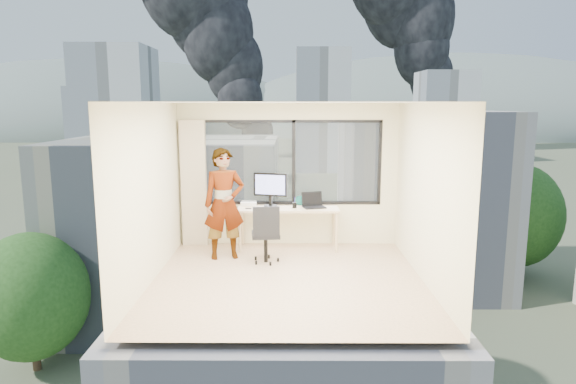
{
  "coord_description": "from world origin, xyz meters",
  "views": [
    {
      "loc": [
        0.04,
        -7.08,
        2.57
      ],
      "look_at": [
        0.0,
        1.0,
        1.15
      ],
      "focal_mm": 31.08,
      "sensor_mm": 36.0,
      "label": 1
    }
  ],
  "objects_px": {
    "laptop": "(314,201)",
    "handbag": "(301,200)",
    "chair": "(266,233)",
    "game_console": "(249,203)",
    "monitor": "(270,189)",
    "person": "(224,204)",
    "desk": "(288,228)"
  },
  "relations": [
    {
      "from": "game_console",
      "to": "laptop",
      "type": "height_order",
      "value": "laptop"
    },
    {
      "from": "desk",
      "to": "game_console",
      "type": "xyz_separation_m",
      "value": [
        -0.72,
        0.24,
        0.41
      ]
    },
    {
      "from": "chair",
      "to": "game_console",
      "type": "relative_size",
      "value": 3.55
    },
    {
      "from": "laptop",
      "to": "monitor",
      "type": "bearing_deg",
      "value": 154.75
    },
    {
      "from": "laptop",
      "to": "handbag",
      "type": "bearing_deg",
      "value": 120.55
    },
    {
      "from": "desk",
      "to": "laptop",
      "type": "xyz_separation_m",
      "value": [
        0.47,
        -0.0,
        0.5
      ]
    },
    {
      "from": "chair",
      "to": "person",
      "type": "height_order",
      "value": "person"
    },
    {
      "from": "laptop",
      "to": "person",
      "type": "bearing_deg",
      "value": -175.9
    },
    {
      "from": "laptop",
      "to": "handbag",
      "type": "xyz_separation_m",
      "value": [
        -0.24,
        0.22,
        -0.03
      ]
    },
    {
      "from": "desk",
      "to": "laptop",
      "type": "relative_size",
      "value": 4.47
    },
    {
      "from": "monitor",
      "to": "laptop",
      "type": "height_order",
      "value": "monitor"
    },
    {
      "from": "desk",
      "to": "handbag",
      "type": "relative_size",
      "value": 7.79
    },
    {
      "from": "game_console",
      "to": "laptop",
      "type": "bearing_deg",
      "value": -9.27
    },
    {
      "from": "desk",
      "to": "person",
      "type": "distance_m",
      "value": 1.33
    },
    {
      "from": "monitor",
      "to": "laptop",
      "type": "bearing_deg",
      "value": 4.52
    },
    {
      "from": "laptop",
      "to": "handbag",
      "type": "distance_m",
      "value": 0.33
    },
    {
      "from": "game_console",
      "to": "handbag",
      "type": "distance_m",
      "value": 0.95
    },
    {
      "from": "monitor",
      "to": "game_console",
      "type": "bearing_deg",
      "value": 177.61
    },
    {
      "from": "desk",
      "to": "person",
      "type": "relative_size",
      "value": 0.96
    },
    {
      "from": "game_console",
      "to": "handbag",
      "type": "bearing_deg",
      "value": 1.22
    },
    {
      "from": "person",
      "to": "monitor",
      "type": "relative_size",
      "value": 3.02
    },
    {
      "from": "monitor",
      "to": "person",
      "type": "bearing_deg",
      "value": -123.6
    },
    {
      "from": "desk",
      "to": "monitor",
      "type": "distance_m",
      "value": 0.77
    },
    {
      "from": "chair",
      "to": "desk",
      "type": "bearing_deg",
      "value": 59.83
    },
    {
      "from": "desk",
      "to": "game_console",
      "type": "bearing_deg",
      "value": 161.8
    },
    {
      "from": "game_console",
      "to": "handbag",
      "type": "height_order",
      "value": "handbag"
    },
    {
      "from": "desk",
      "to": "person",
      "type": "height_order",
      "value": "person"
    },
    {
      "from": "game_console",
      "to": "handbag",
      "type": "xyz_separation_m",
      "value": [
        0.95,
        -0.01,
        0.05
      ]
    },
    {
      "from": "monitor",
      "to": "game_console",
      "type": "xyz_separation_m",
      "value": [
        -0.4,
        0.11,
        -0.28
      ]
    },
    {
      "from": "handbag",
      "to": "desk",
      "type": "bearing_deg",
      "value": -132.51
    },
    {
      "from": "person",
      "to": "handbag",
      "type": "relative_size",
      "value": 8.07
    },
    {
      "from": "person",
      "to": "laptop",
      "type": "height_order",
      "value": "person"
    }
  ]
}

